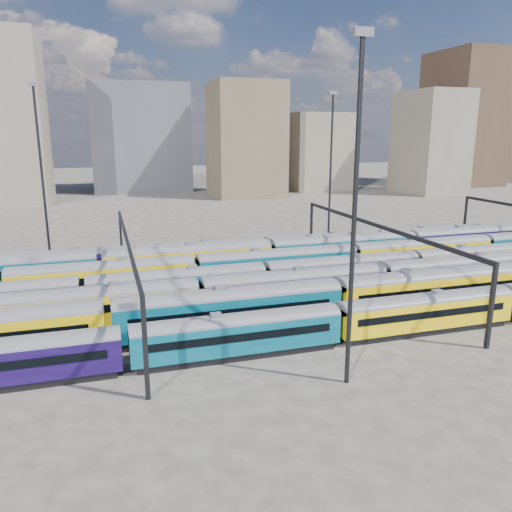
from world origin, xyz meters
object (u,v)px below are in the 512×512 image
object	(u,v)px
rake_0	(426,308)
rake_1	(431,285)
mast_2	(355,204)
rake_2	(381,276)

from	to	relation	value
rake_0	rake_1	size ratio (longest dim) A/B	0.84
rake_1	mast_2	size ratio (longest dim) A/B	4.35
rake_2	mast_2	world-z (taller)	mast_2
rake_0	rake_2	size ratio (longest dim) A/B	0.73
rake_0	rake_2	bearing A→B (deg)	83.51
rake_0	mast_2	xyz separation A→B (m)	(-11.94, -7.00, 11.56)
rake_1	mast_2	bearing A→B (deg)	-143.35
mast_2	rake_1	bearing A→B (deg)	36.65
rake_2	mast_2	xyz separation A→B (m)	(-13.08, -17.00, 11.22)
mast_2	rake_2	bearing A→B (deg)	52.43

